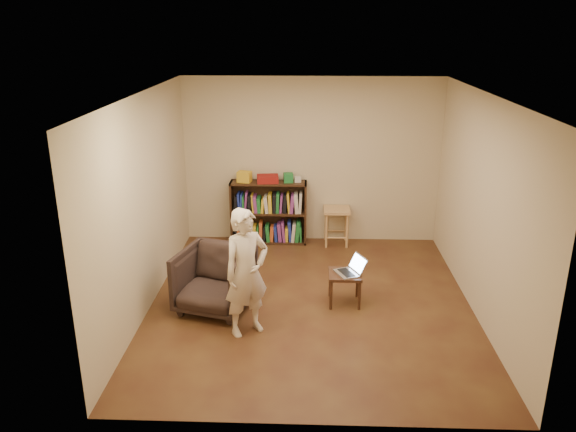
{
  "coord_description": "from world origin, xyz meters",
  "views": [
    {
      "loc": [
        -0.05,
        -6.33,
        3.38
      ],
      "look_at": [
        -0.3,
        0.35,
        1.05
      ],
      "focal_mm": 35.0,
      "sensor_mm": 36.0,
      "label": 1
    }
  ],
  "objects_px": {
    "stool": "(337,216)",
    "armchair": "(215,280)",
    "laptop": "(351,269)",
    "bookshelf": "(269,216)",
    "person": "(246,273)",
    "side_table": "(345,278)"
  },
  "relations": [
    {
      "from": "stool",
      "to": "armchair",
      "type": "relative_size",
      "value": 0.7
    },
    {
      "from": "person",
      "to": "armchair",
      "type": "bearing_deg",
      "value": 95.14
    },
    {
      "from": "armchair",
      "to": "person",
      "type": "height_order",
      "value": "person"
    },
    {
      "from": "laptop",
      "to": "person",
      "type": "bearing_deg",
      "value": -83.28
    },
    {
      "from": "stool",
      "to": "armchair",
      "type": "bearing_deg",
      "value": -125.76
    },
    {
      "from": "laptop",
      "to": "armchair",
      "type": "bearing_deg",
      "value": -107.35
    },
    {
      "from": "armchair",
      "to": "laptop",
      "type": "relative_size",
      "value": 1.99
    },
    {
      "from": "side_table",
      "to": "person",
      "type": "relative_size",
      "value": 0.28
    },
    {
      "from": "armchair",
      "to": "person",
      "type": "bearing_deg",
      "value": -33.56
    },
    {
      "from": "bookshelf",
      "to": "laptop",
      "type": "height_order",
      "value": "bookshelf"
    },
    {
      "from": "bookshelf",
      "to": "person",
      "type": "bearing_deg",
      "value": -91.0
    },
    {
      "from": "bookshelf",
      "to": "stool",
      "type": "height_order",
      "value": "bookshelf"
    },
    {
      "from": "person",
      "to": "side_table",
      "type": "bearing_deg",
      "value": -2.92
    },
    {
      "from": "bookshelf",
      "to": "stool",
      "type": "distance_m",
      "value": 1.08
    },
    {
      "from": "armchair",
      "to": "bookshelf",
      "type": "bearing_deg",
      "value": 93.19
    },
    {
      "from": "stool",
      "to": "laptop",
      "type": "xyz_separation_m",
      "value": [
        0.09,
        -1.98,
        -0.01
      ]
    },
    {
      "from": "bookshelf",
      "to": "side_table",
      "type": "distance_m",
      "value": 2.33
    },
    {
      "from": "stool",
      "to": "side_table",
      "type": "bearing_deg",
      "value": -89.51
    },
    {
      "from": "laptop",
      "to": "side_table",
      "type": "bearing_deg",
      "value": -109.64
    },
    {
      "from": "stool",
      "to": "armchair",
      "type": "xyz_separation_m",
      "value": [
        -1.58,
        -2.19,
        -0.09
      ]
    },
    {
      "from": "bookshelf",
      "to": "stool",
      "type": "bearing_deg",
      "value": -3.4
    },
    {
      "from": "armchair",
      "to": "side_table",
      "type": "bearing_deg",
      "value": 23.01
    }
  ]
}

